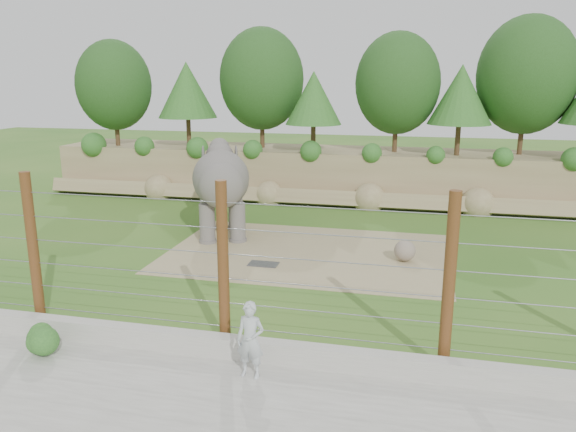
% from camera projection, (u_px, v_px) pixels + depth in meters
% --- Properties ---
extents(ground, '(90.00, 90.00, 0.00)m').
position_uv_depth(ground, '(273.00, 280.00, 17.60)').
color(ground, '#30641E').
rests_on(ground, ground).
extents(back_embankment, '(30.00, 5.52, 8.77)m').
position_uv_depth(back_embankment, '(347.00, 122.00, 28.48)').
color(back_embankment, '#8B744F').
rests_on(back_embankment, ground).
extents(dirt_patch, '(10.00, 7.00, 0.02)m').
position_uv_depth(dirt_patch, '(308.00, 253.00, 20.32)').
color(dirt_patch, tan).
rests_on(dirt_patch, ground).
extents(drain_grate, '(1.00, 0.60, 0.03)m').
position_uv_depth(drain_grate, '(263.00, 264.00, 19.03)').
color(drain_grate, '#262628').
rests_on(drain_grate, dirt_patch).
extents(elephant, '(3.36, 4.83, 3.60)m').
position_uv_depth(elephant, '(221.00, 192.00, 22.13)').
color(elephant, '#645E59').
rests_on(elephant, ground).
extents(stone_ball, '(0.74, 0.74, 0.74)m').
position_uv_depth(stone_ball, '(405.00, 251.00, 19.31)').
color(stone_ball, gray).
rests_on(stone_ball, dirt_patch).
extents(retaining_wall, '(26.00, 0.35, 0.50)m').
position_uv_depth(retaining_wall, '(218.00, 346.00, 12.82)').
color(retaining_wall, '#A09C93').
rests_on(retaining_wall, ground).
extents(walkway, '(26.00, 4.00, 0.01)m').
position_uv_depth(walkway, '(183.00, 403.00, 10.99)').
color(walkway, '#A09C93').
rests_on(walkway, ground).
extents(barrier_fence, '(20.26, 0.26, 4.00)m').
position_uv_depth(barrier_fence, '(223.00, 266.00, 12.86)').
color(barrier_fence, '#523013').
rests_on(barrier_fence, ground).
extents(walkway_shrub, '(0.74, 0.74, 0.74)m').
position_uv_depth(walkway_shrub, '(43.00, 338.00, 12.91)').
color(walkway_shrub, '#2A5D25').
rests_on(walkway_shrub, walkway).
extents(zookeeper, '(0.64, 0.45, 1.68)m').
position_uv_depth(zookeeper, '(250.00, 340.00, 11.78)').
color(zookeeper, silver).
rests_on(zookeeper, walkway).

